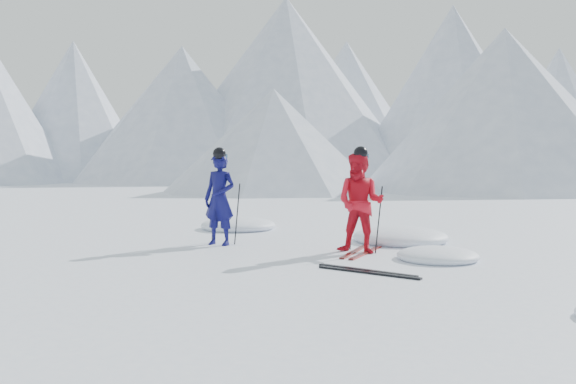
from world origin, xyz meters
The scene contains 12 objects.
ground centered at (0.00, 0.00, 0.00)m, with size 160.00×160.00×0.00m, color white.
skier_blue centered at (-3.46, 0.38, 0.92)m, with size 0.67×0.44×1.84m, color #0D0C4C.
skier_red centered at (-0.62, 0.94, 0.92)m, with size 0.89×0.70×1.84m, color red.
pole_blue_left centered at (-3.76, 0.53, 0.61)m, with size 0.02×0.02×1.23m, color black.
pole_blue_right centered at (-3.21, 0.63, 0.61)m, with size 0.02×0.02×1.23m, color black.
pole_red_left centered at (-0.92, 1.19, 0.61)m, with size 0.02×0.02×1.23m, color black.
pole_red_right centered at (-0.32, 1.09, 0.61)m, with size 0.02×0.02×1.23m, color black.
ski_worn_left centered at (-0.74, 0.94, 0.01)m, with size 0.09×1.70×0.03m, color black.
ski_worn_right centered at (-0.50, 0.94, 0.01)m, with size 0.09×1.70×0.03m, color black.
ski_loose_a centered at (0.27, -0.68, 0.01)m, with size 0.09×1.70×0.03m, color black.
ski_loose_b centered at (0.37, -0.83, 0.01)m, with size 0.09×1.70×0.03m, color black.
snow_lumps centered at (-1.60, 2.22, 0.00)m, with size 10.12×6.07×0.43m.
Camera 1 is at (4.22, -9.09, 1.70)m, focal length 38.00 mm.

